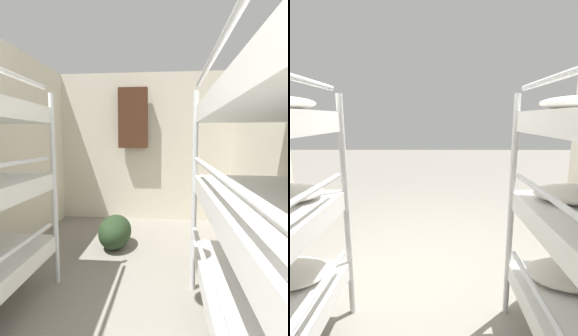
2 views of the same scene
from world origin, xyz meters
The scene contains 3 objects.
wall_back centered at (0.00, 4.41, 1.15)m, with size 2.76×0.06×2.30m.
duffel_bag centered at (-0.24, 3.23, 0.19)m, with size 0.38×0.57×0.38m.
hanging_coat centered at (-0.16, 4.26, 1.60)m, with size 0.44×0.12×0.90m.
Camera 1 is at (0.39, 0.27, 1.28)m, focal length 28.00 mm.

